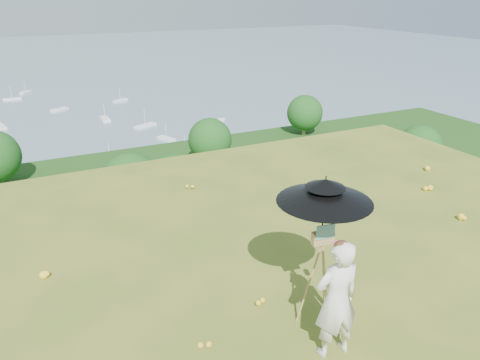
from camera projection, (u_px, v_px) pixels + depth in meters
name	position (u px, v px, depth m)	size (l,w,h in m)	color
ground	(350.00, 281.00, 7.50)	(14.00, 14.00, 0.00)	#4C671D
forest_slope	(106.00, 343.00, 47.55)	(140.00, 56.00, 22.00)	#163D10
shoreline_tier	(65.00, 233.00, 83.42)	(170.00, 28.00, 8.00)	gray
bay_water	(19.00, 77.00, 219.71)	(700.00, 700.00, 0.00)	slate
slope_trees	(89.00, 220.00, 42.25)	(110.00, 50.00, 6.00)	#154514
harbor_town	(59.00, 200.00, 80.96)	(110.00, 22.00, 5.00)	silver
wildflowers	(341.00, 270.00, 7.69)	(10.00, 10.50, 0.12)	yellow
painter	(337.00, 300.00, 5.72)	(0.60, 0.39, 1.64)	silver
field_easel	(320.00, 274.00, 6.30)	(0.59, 0.59, 1.56)	#A88046
sun_umbrella	(324.00, 209.00, 5.96)	(1.23, 1.23, 0.92)	black
painter_cap	(342.00, 245.00, 5.43)	(0.19, 0.23, 0.10)	#DA7780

